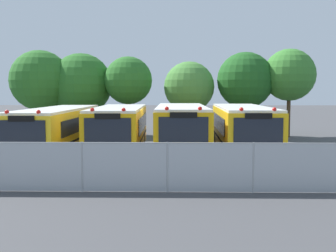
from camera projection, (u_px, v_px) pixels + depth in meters
ground_plane at (151, 156)px, 21.99m from camera, size 160.00×160.00×0.00m
school_bus_0 at (58, 129)px, 21.97m from camera, size 2.48×10.44×2.67m
school_bus_1 at (120, 129)px, 21.86m from camera, size 2.71×9.29×2.74m
school_bus_2 at (181, 128)px, 21.89m from camera, size 2.67×9.63×2.79m
school_bus_3 at (242, 129)px, 21.64m from camera, size 2.68×9.70×2.77m
tree_0 at (39, 80)px, 31.68m from camera, size 4.61×4.61×6.55m
tree_1 at (80, 84)px, 32.39m from camera, size 4.82×4.82×6.37m
tree_2 at (127, 80)px, 31.47m from camera, size 3.63×3.63×6.06m
tree_3 at (190, 86)px, 31.42m from camera, size 3.83×3.83×5.68m
tree_4 at (244, 80)px, 31.16m from camera, size 4.23×4.23×6.36m
tree_5 at (289, 75)px, 30.77m from camera, size 3.86×3.86×6.57m
chainlink_fence at (125, 166)px, 14.07m from camera, size 14.56×0.07×1.72m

